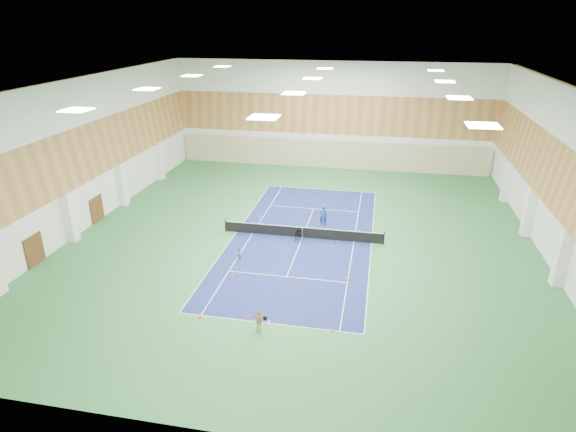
{
  "coord_description": "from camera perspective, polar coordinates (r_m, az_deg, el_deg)",
  "views": [
    {
      "loc": [
        5.57,
        -34.5,
        16.37
      ],
      "look_at": [
        -1.07,
        -0.49,
        2.0
      ],
      "focal_mm": 30.0,
      "sensor_mm": 36.0,
      "label": 1
    }
  ],
  "objects": [
    {
      "name": "child_apron",
      "position": [
        27.57,
        -3.53,
        -12.29
      ],
      "size": [
        0.82,
        0.5,
        1.3
      ],
      "primitive_type": "imported",
      "rotation": [
        0.0,
        0.0,
        -0.26
      ],
      "color": "tan",
      "rests_on": "ground"
    },
    {
      "name": "door_left_b",
      "position": [
        44.45,
        -21.71,
        0.76
      ],
      "size": [
        0.08,
        1.8,
        2.2
      ],
      "primitive_type": "cube",
      "color": "#593319",
      "rests_on": "ground"
    },
    {
      "name": "back_curtain",
      "position": [
        56.51,
        5.05,
        7.28
      ],
      "size": [
        35.4,
        0.16,
        3.2
      ],
      "primitive_type": "cube",
      "color": "#C6B793",
      "rests_on": "ground"
    },
    {
      "name": "cone_svc_b",
      "position": [
        33.55,
        -2.83,
        -6.5
      ],
      "size": [
        0.2,
        0.2,
        0.22
      ],
      "primitive_type": "cone",
      "color": "#E0510B",
      "rests_on": "ground"
    },
    {
      "name": "child_court",
      "position": [
        35.15,
        -5.71,
        -4.43
      ],
      "size": [
        0.62,
        0.61,
        1.01
      ],
      "primitive_type": "imported",
      "rotation": [
        0.0,
        0.0,
        0.7
      ],
      "color": "gray",
      "rests_on": "ground"
    },
    {
      "name": "coach",
      "position": [
        40.57,
        4.19,
        0.06
      ],
      "size": [
        0.73,
        0.55,
        1.82
      ],
      "primitive_type": "imported",
      "rotation": [
        0.0,
        0.0,
        3.32
      ],
      "color": "navy",
      "rests_on": "ground"
    },
    {
      "name": "court_surface",
      "position": [
        38.59,
        1.7,
        -2.58
      ],
      "size": [
        10.97,
        23.77,
        0.01
      ],
      "primitive_type": "cube",
      "color": "navy",
      "rests_on": "ground"
    },
    {
      "name": "cone_svc_a",
      "position": [
        33.48,
        -6.67,
        -6.71
      ],
      "size": [
        0.19,
        0.19,
        0.21
      ],
      "primitive_type": "cone",
      "color": "#E6440C",
      "rests_on": "ground"
    },
    {
      "name": "cone_base_d",
      "position": [
        27.85,
        5.29,
        -13.32
      ],
      "size": [
        0.2,
        0.2,
        0.22
      ],
      "primitive_type": "cone",
      "color": "orange",
      "rests_on": "ground"
    },
    {
      "name": "room_shell",
      "position": [
        36.46,
        1.81,
        5.99
      ],
      "size": [
        36.0,
        40.0,
        12.0
      ],
      "primitive_type": null,
      "color": "white",
      "rests_on": "ground"
    },
    {
      "name": "cone_svc_d",
      "position": [
        32.76,
        7.0,
        -7.4
      ],
      "size": [
        0.22,
        0.22,
        0.25
      ],
      "primitive_type": "cone",
      "color": "#FF550D",
      "rests_on": "ground"
    },
    {
      "name": "cone_base_b",
      "position": [
        29.05,
        -5.15,
        -11.6
      ],
      "size": [
        0.22,
        0.22,
        0.24
      ],
      "primitive_type": "cone",
      "color": "#E05A0B",
      "rests_on": "ground"
    },
    {
      "name": "tennis_net",
      "position": [
        38.37,
        1.71,
        -1.84
      ],
      "size": [
        12.8,
        0.1,
        1.1
      ],
      "primitive_type": null,
      "color": "black",
      "rests_on": "ground"
    },
    {
      "name": "door_left_a",
      "position": [
        38.57,
        -27.84,
        -3.59
      ],
      "size": [
        0.08,
        1.8,
        2.2
      ],
      "primitive_type": "cube",
      "color": "#593319",
      "rests_on": "ground"
    },
    {
      "name": "ceiling_light_grid",
      "position": [
        35.23,
        1.93,
        15.25
      ],
      "size": [
        21.4,
        25.4,
        0.06
      ],
      "primitive_type": null,
      "color": "white",
      "rests_on": "room_shell"
    },
    {
      "name": "ball_cart",
      "position": [
        37.89,
        1.29,
        -2.37
      ],
      "size": [
        0.53,
        0.53,
        0.86
      ],
      "primitive_type": null,
      "rotation": [
        0.0,
        0.0,
        -0.08
      ],
      "color": "black",
      "rests_on": "ground"
    },
    {
      "name": "ground",
      "position": [
        38.6,
        1.7,
        -2.58
      ],
      "size": [
        40.0,
        40.0,
        0.0
      ],
      "primitive_type": "plane",
      "color": "#2F6E39",
      "rests_on": "ground"
    },
    {
      "name": "cone_svc_c",
      "position": [
        32.6,
        1.25,
        -7.4
      ],
      "size": [
        0.2,
        0.2,
        0.22
      ],
      "primitive_type": "cone",
      "color": "#FF4E0D",
      "rests_on": "ground"
    },
    {
      "name": "cone_base_a",
      "position": [
        29.26,
        -10.37,
        -11.62
      ],
      "size": [
        0.23,
        0.23,
        0.25
      ],
      "primitive_type": "cone",
      "color": "#F9450D",
      "rests_on": "ground"
    },
    {
      "name": "cone_base_c",
      "position": [
        28.32,
        -0.47,
        -12.53
      ],
      "size": [
        0.2,
        0.2,
        0.22
      ],
      "primitive_type": "cone",
      "color": "orange",
      "rests_on": "ground"
    },
    {
      "name": "wood_cladding",
      "position": [
        35.94,
        1.85,
        9.04
      ],
      "size": [
        36.0,
        40.0,
        8.0
      ],
      "primitive_type": null,
      "color": "#BB7D45",
      "rests_on": "room_shell"
    },
    {
      "name": "tennis_balls_scatter",
      "position": [
        38.58,
        1.71,
        -2.52
      ],
      "size": [
        10.57,
        22.77,
        0.07
      ],
      "primitive_type": null,
      "color": "#E3F229",
      "rests_on": "ground"
    }
  ]
}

